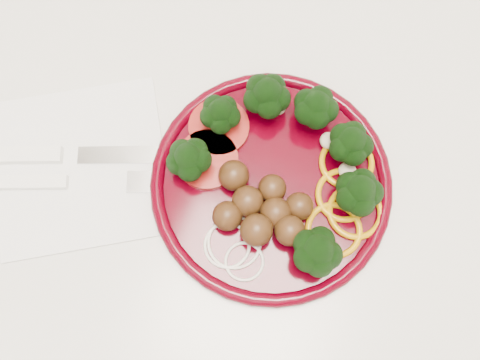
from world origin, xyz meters
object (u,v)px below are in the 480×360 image
(knife, at_px, (56,155))
(fork, at_px, (50,182))
(napkin, at_px, (81,166))
(plate, at_px, (276,177))

(knife, relative_size, fork, 1.13)
(napkin, height_order, knife, knife)
(napkin, relative_size, knife, 0.81)
(napkin, height_order, fork, fork)
(knife, height_order, fork, knife)
(knife, bearing_deg, napkin, -22.66)
(plate, relative_size, fork, 1.29)
(plate, height_order, napkin, plate)
(napkin, relative_size, fork, 0.91)
(plate, height_order, fork, plate)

